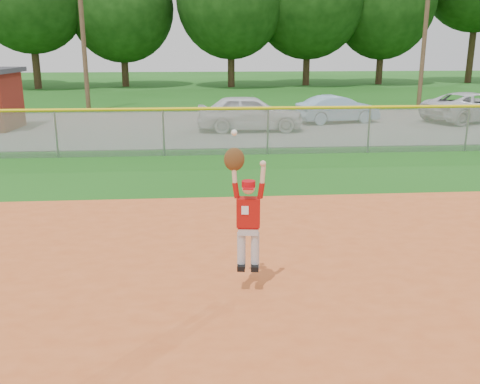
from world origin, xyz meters
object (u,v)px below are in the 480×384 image
car_white_b (472,107)px  ballplayer (246,211)px  car_blue (338,109)px  car_white_a (250,113)px

car_white_b → ballplayer: (-11.77, -16.38, 0.56)m
car_white_b → car_blue: bearing=67.5°
car_white_a → ballplayer: 14.58m
car_blue → ballplayer: bearing=149.6°
car_white_a → ballplayer: (-1.46, -14.50, 0.49)m
car_white_a → car_blue: 4.59m
car_white_a → car_white_b: (10.32, 1.88, -0.07)m
car_white_a → ballplayer: bearing=175.4°
car_white_a → car_white_b: 10.49m
car_blue → car_white_b: (6.17, -0.08, 0.06)m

